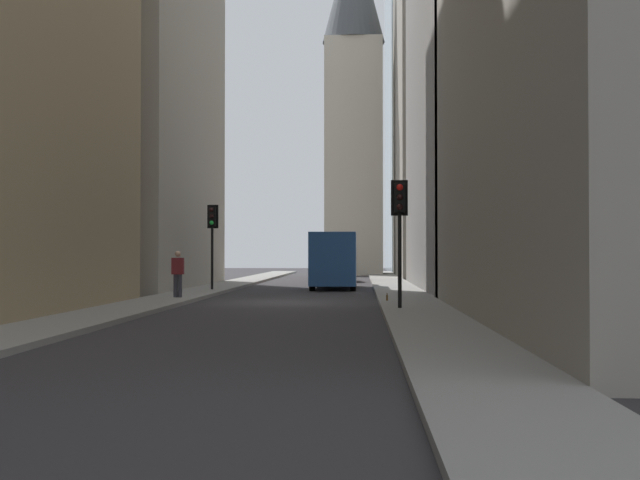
{
  "coord_description": "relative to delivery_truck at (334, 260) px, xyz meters",
  "views": [
    {
      "loc": [
        -27.85,
        -2.75,
        1.79
      ],
      "look_at": [
        18.31,
        -0.3,
        2.63
      ],
      "focal_mm": 42.87,
      "sensor_mm": 36.0,
      "label": 1
    }
  ],
  "objects": [
    {
      "name": "ground_plane",
      "position": [
        -11.39,
        1.4,
        -1.46
      ],
      "size": [
        135.0,
        135.0,
        0.0
      ],
      "primitive_type": "plane",
      "color": "#302D30"
    },
    {
      "name": "sidewalk_right",
      "position": [
        -11.39,
        5.9,
        -1.39
      ],
      "size": [
        90.0,
        2.2,
        0.14
      ],
      "primitive_type": "cube",
      "color": "gray",
      "rests_on": "ground_plane"
    },
    {
      "name": "sidewalk_left",
      "position": [
        -11.39,
        -3.1,
        -1.39
      ],
      "size": [
        90.0,
        2.2,
        0.14
      ],
      "primitive_type": "cube",
      "color": "gray",
      "rests_on": "ground_plane"
    },
    {
      "name": "building_left_far",
      "position": [
        19.99,
        -9.2,
        10.89
      ],
      "size": [
        15.08,
        10.0,
        24.71
      ],
      "color": "gray",
      "rests_on": "ground_plane"
    },
    {
      "name": "building_left_midfar",
      "position": [
        -1.17,
        -9.2,
        10.08
      ],
      "size": [
        19.4,
        10.0,
        23.08
      ],
      "color": "gray",
      "rests_on": "ground_plane"
    },
    {
      "name": "building_right_midfar",
      "position": [
        -0.4,
        12.0,
        13.14
      ],
      "size": [
        15.39,
        10.0,
        29.21
      ],
      "color": "#A8A091",
      "rests_on": "ground_plane"
    },
    {
      "name": "church_spire",
      "position": [
        25.52,
        -0.78,
        14.21
      ],
      "size": [
        5.29,
        5.29,
        30.02
      ],
      "color": "beige",
      "rests_on": "ground_plane"
    },
    {
      "name": "delivery_truck",
      "position": [
        0.0,
        0.0,
        0.0
      ],
      "size": [
        6.46,
        2.25,
        2.84
      ],
      "color": "#285699",
      "rests_on": "ground_plane"
    },
    {
      "name": "sedan_red",
      "position": [
        9.96,
        0.0,
        -0.8
      ],
      "size": [
        4.3,
        1.78,
        1.42
      ],
      "color": "maroon",
      "rests_on": "ground_plane"
    },
    {
      "name": "traffic_light_foreground",
      "position": [
        -15.8,
        -2.55,
        1.57
      ],
      "size": [
        0.43,
        0.52,
        3.93
      ],
      "color": "black",
      "rests_on": "sidewalk_left"
    },
    {
      "name": "traffic_light_midblock",
      "position": [
        -4.0,
        5.56,
        1.58
      ],
      "size": [
        0.43,
        0.52,
        3.95
      ],
      "color": "black",
      "rests_on": "sidewalk_right"
    },
    {
      "name": "pedestrian",
      "position": [
        -10.54,
        5.6,
        -0.36
      ],
      "size": [
        0.26,
        0.44,
        1.76
      ],
      "color": "#33333D",
      "rests_on": "sidewalk_right"
    },
    {
      "name": "discarded_bottle",
      "position": [
        -12.2,
        -2.28,
        -1.21
      ],
      "size": [
        0.07,
        0.07,
        0.27
      ],
      "color": "brown",
      "rests_on": "sidewalk_left"
    }
  ]
}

